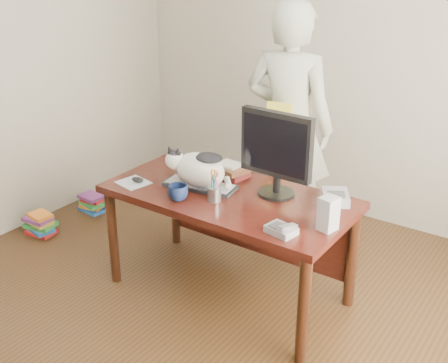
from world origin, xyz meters
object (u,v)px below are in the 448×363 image
baseball (324,205)px  coffee_mug (178,193)px  person (288,127)px  book_pile_a (40,224)px  pen_cup (214,192)px  speaker (328,214)px  keyboard (200,185)px  monitor (276,150)px  mouse (137,180)px  book_pile_b (93,203)px  phone (282,229)px  calculator (335,197)px  cat (198,168)px  desk (235,209)px  book_stack (231,171)px

baseball → coffee_mug: bearing=-154.8°
baseball → person: 1.04m
person → book_pile_a: (-1.68, -1.10, -0.86)m
pen_cup → speaker: size_ratio=1.08×
keyboard → monitor: monitor is taller
mouse → book_pile_b: size_ratio=0.38×
coffee_mug → person: size_ratio=0.07×
monitor → person: bearing=115.4°
phone → speaker: (0.19, 0.19, 0.07)m
book_pile_b → mouse: bearing=-26.4°
keyboard → calculator: bearing=11.3°
keyboard → cat: bearing=-171.6°
desk → book_pile_b: desk is taller
desk → cat: bearing=-152.8°
desk → book_pile_b: size_ratio=6.20×
baseball → book_stack: bearing=170.5°
calculator → cat: bearing=170.3°
desk → calculator: calculator is taller
calculator → book_pile_b: bearing=148.0°
cat → phone: cat is taller
keyboard → pen_cup: (0.20, -0.11, 0.05)m
keyboard → coffee_mug: 0.23m
desk → book_stack: book_stack is taller
book_stack → pen_cup: bearing=-57.6°
book_pile_b → pen_cup: bearing=-16.1°
monitor → speaker: monitor is taller
desk → baseball: 0.64m
book_pile_a → book_pile_b: 0.55m
book_stack → baseball: bearing=2.8°
coffee_mug → person: bearing=83.3°
pen_cup → book_pile_a: (-1.74, -0.06, -0.72)m
speaker → book_pile_a: 2.60m
phone → book_stack: size_ratio=0.68×
mouse → monitor: bearing=33.0°
speaker → calculator: speaker is taller
cat → book_pile_a: cat is taller
desk → keyboard: (-0.21, -0.11, 0.16)m
baseball → book_pile_b: bearing=174.4°
pen_cup → cat: bearing=152.7°
cat → speaker: (0.95, -0.05, -0.04)m
baseball → calculator: baseball is taller
coffee_mug → calculator: (0.82, 0.54, -0.02)m
book_stack → book_pile_a: (-1.60, -0.45, -0.70)m
book_pile_a → baseball: bearing=7.7°
phone → book_pile_b: phone is taller
book_pile_a → desk: bearing=9.0°
coffee_mug → book_pile_a: coffee_mug is taller
speaker → book_stack: speaker is taller
cat → person: bearing=71.3°
book_stack → desk: bearing=-36.0°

